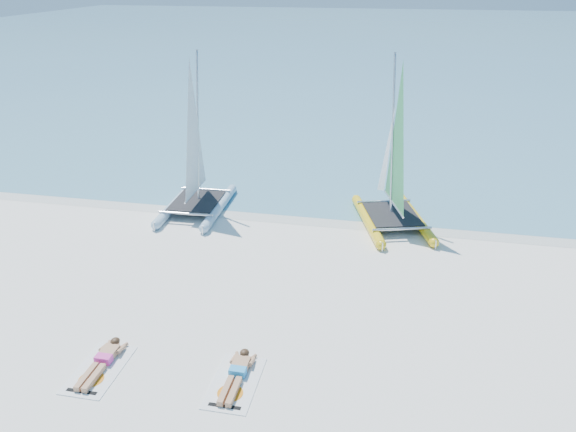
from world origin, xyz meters
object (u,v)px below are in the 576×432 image
Objects in this scene: towel_a at (99,369)px; sunbather_a at (103,360)px; towel_b at (235,383)px; sunbather_b at (237,373)px; catamaran_blue at (195,164)px; catamaran_yellow at (392,169)px.

sunbather_a is at bearing 90.00° from towel_a.
towel_b is (3.13, -0.00, -0.11)m from sunbather_a.
towel_a and towel_b have the same top height.
sunbather_b reaches higher than towel_b.
catamaran_blue is 9.25m from sunbather_a.
catamaran_yellow reaches higher than sunbather_b.
catamaran_yellow is (7.07, 0.53, 0.12)m from catamaran_blue.
catamaran_yellow reaches higher than catamaran_blue.
sunbather_b reaches higher than towel_a.
towel_b is 1.07× the size of sunbather_b.
catamaran_yellow is at bearing 72.89° from towel_b.
towel_a is 0.22m from sunbather_a.
catamaran_blue is 3.41× the size of sunbather_b.
catamaran_yellow is 10.00m from sunbather_b.
towel_b is 0.22m from sunbather_b.
towel_b is (4.12, -9.06, -1.75)m from catamaran_blue.
sunbather_a and sunbather_b have the same top height.
catamaran_yellow is at bearing 57.59° from sunbather_a.
sunbather_a is at bearing -139.33° from catamaran_yellow.
towel_a is at bearing -138.82° from catamaran_yellow.
towel_a is 3.14m from towel_b.
towel_b is at bearing 3.44° from towel_a.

